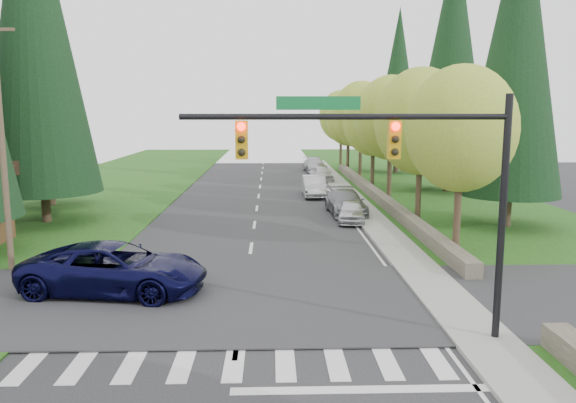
{
  "coord_description": "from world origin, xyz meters",
  "views": [
    {
      "loc": [
        0.97,
        -10.19,
        6.32
      ],
      "look_at": [
        1.63,
        11.83,
        2.8
      ],
      "focal_mm": 35.0,
      "sensor_mm": 36.0,
      "label": 1
    }
  ],
  "objects_px": {
    "parked_car_b": "(346,202)",
    "parked_car_a": "(351,211)",
    "parked_car_c": "(314,186)",
    "suv_navy": "(115,269)",
    "parked_car_e": "(314,165)",
    "parked_car_d": "(322,174)"
  },
  "relations": [
    {
      "from": "parked_car_b",
      "to": "parked_car_a",
      "type": "bearing_deg",
      "value": -92.89
    },
    {
      "from": "parked_car_b",
      "to": "parked_car_c",
      "type": "bearing_deg",
      "value": 97.6
    },
    {
      "from": "suv_navy",
      "to": "parked_car_b",
      "type": "distance_m",
      "value": 18.19
    },
    {
      "from": "parked_car_c",
      "to": "parked_car_e",
      "type": "bearing_deg",
      "value": 84.74
    },
    {
      "from": "parked_car_a",
      "to": "parked_car_d",
      "type": "relative_size",
      "value": 0.92
    },
    {
      "from": "suv_navy",
      "to": "parked_car_e",
      "type": "height_order",
      "value": "suv_navy"
    },
    {
      "from": "parked_car_a",
      "to": "parked_car_e",
      "type": "relative_size",
      "value": 0.74
    },
    {
      "from": "suv_navy",
      "to": "parked_car_a",
      "type": "bearing_deg",
      "value": -30.23
    },
    {
      "from": "parked_car_b",
      "to": "parked_car_e",
      "type": "relative_size",
      "value": 1.02
    },
    {
      "from": "parked_car_b",
      "to": "parked_car_d",
      "type": "height_order",
      "value": "parked_car_b"
    },
    {
      "from": "parked_car_a",
      "to": "parked_car_c",
      "type": "relative_size",
      "value": 0.8
    },
    {
      "from": "parked_car_b",
      "to": "parked_car_e",
      "type": "xyz_separation_m",
      "value": [
        0.0,
        25.42,
        -0.01
      ]
    },
    {
      "from": "parked_car_b",
      "to": "parked_car_e",
      "type": "height_order",
      "value": "parked_car_b"
    },
    {
      "from": "parked_car_b",
      "to": "parked_car_c",
      "type": "height_order",
      "value": "parked_car_c"
    },
    {
      "from": "parked_car_c",
      "to": "parked_car_d",
      "type": "bearing_deg",
      "value": 80.67
    },
    {
      "from": "parked_car_c",
      "to": "parked_car_e",
      "type": "distance_m",
      "value": 17.92
    },
    {
      "from": "suv_navy",
      "to": "parked_car_a",
      "type": "xyz_separation_m",
      "value": [
        10.13,
        12.61,
        -0.24
      ]
    },
    {
      "from": "parked_car_c",
      "to": "parked_car_d",
      "type": "relative_size",
      "value": 1.15
    },
    {
      "from": "parked_car_a",
      "to": "parked_car_b",
      "type": "height_order",
      "value": "parked_car_b"
    },
    {
      "from": "parked_car_b",
      "to": "parked_car_c",
      "type": "xyz_separation_m",
      "value": [
        -1.4,
        7.56,
        0.03
      ]
    },
    {
      "from": "suv_navy",
      "to": "parked_car_a",
      "type": "relative_size",
      "value": 1.69
    },
    {
      "from": "parked_car_a",
      "to": "parked_car_b",
      "type": "bearing_deg",
      "value": 97.14
    }
  ]
}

